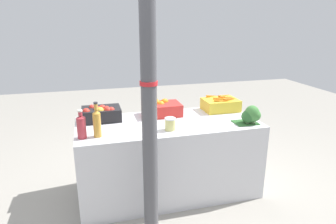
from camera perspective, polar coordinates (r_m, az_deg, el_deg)
The scene contains 10 objects.
ground_plane at distance 3.24m, azimuth -0.00°, elevation -14.56°, with size 10.00×10.00×0.00m, color gray.
market_table at distance 3.05m, azimuth -0.00°, elevation -8.56°, with size 1.75×0.78×0.75m, color silver.
support_pole at distance 2.15m, azimuth -3.64°, elevation 2.55°, with size 0.13×0.13×2.32m.
apple_crate at distance 3.01m, azimuth -12.62°, elevation -0.22°, with size 0.37×0.27×0.16m.
orange_crate at distance 3.10m, azimuth -1.30°, elevation 0.73°, with size 0.37×0.27×0.16m.
carrot_crate at distance 3.31m, azimuth 10.01°, elevation 1.45°, with size 0.37×0.27×0.16m.
broccoli_pile at distance 2.94m, azimuth 15.56°, elevation -0.62°, with size 0.23×0.20×0.18m.
juice_bottle_ruby at distance 2.59m, azimuth -16.17°, elevation -2.62°, with size 0.08×0.08×0.25m.
juice_bottle_amber at distance 2.58m, azimuth -13.38°, elevation -1.96°, with size 0.07×0.07×0.30m.
pickle_jar at distance 2.68m, azimuth 0.42°, elevation -2.28°, with size 0.10×0.10×0.11m.
Camera 1 is at (-0.72, -2.66, 1.71)m, focal length 32.00 mm.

